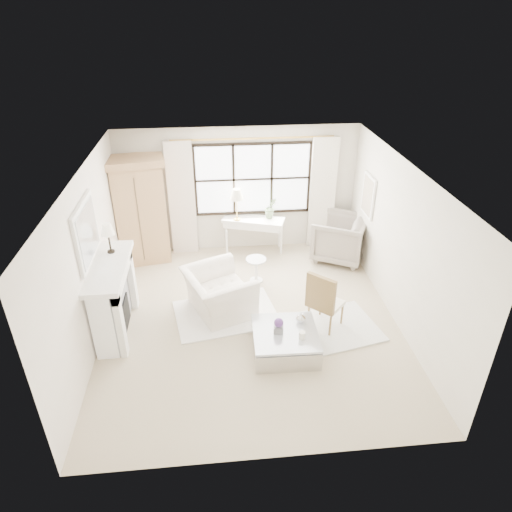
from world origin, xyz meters
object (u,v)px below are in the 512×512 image
object	(u,v)px
console_table	(253,235)
club_armchair	(219,293)
armoire	(141,210)
coffee_table	(285,342)

from	to	relation	value
console_table	club_armchair	xyz separation A→B (m)	(-0.82, -2.13, -0.01)
armoire	console_table	world-z (taller)	armoire
armoire	club_armchair	size ratio (longest dim) A/B	1.88
console_table	coffee_table	xyz separation A→B (m)	(0.18, -3.32, -0.22)
club_armchair	coffee_table	size ratio (longest dim) A/B	1.16
console_table	coffee_table	bearing A→B (deg)	-68.87
armoire	console_table	bearing A→B (deg)	-7.38
club_armchair	coffee_table	bearing A→B (deg)	-162.00
coffee_table	armoire	bearing A→B (deg)	129.25
console_table	armoire	bearing A→B (deg)	-159.57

